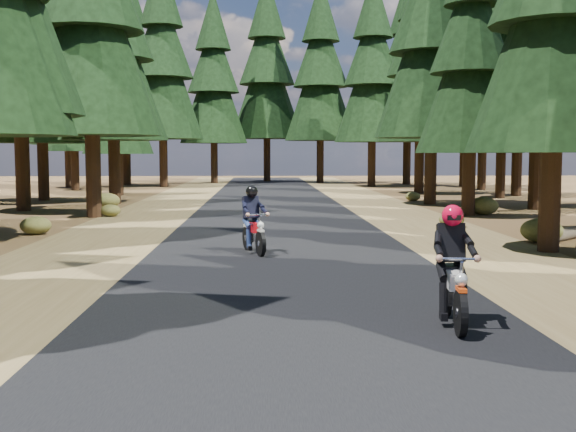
% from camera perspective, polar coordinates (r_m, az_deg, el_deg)
% --- Properties ---
extents(ground, '(120.00, 120.00, 0.00)m').
position_cam_1_polar(ground, '(11.82, 0.27, -5.95)').
color(ground, '#423017').
rests_on(ground, ground).
extents(road, '(6.00, 100.00, 0.01)m').
position_cam_1_polar(road, '(16.75, -0.45, -2.69)').
color(road, black).
rests_on(road, ground).
extents(shoulder_l, '(3.20, 100.00, 0.01)m').
position_cam_1_polar(shoulder_l, '(17.24, -15.93, -2.67)').
color(shoulder_l, brown).
rests_on(shoulder_l, ground).
extents(shoulder_r, '(3.20, 100.00, 0.01)m').
position_cam_1_polar(shoulder_r, '(17.50, 14.79, -2.53)').
color(shoulder_r, brown).
rests_on(shoulder_r, ground).
extents(pine_forest, '(34.59, 55.08, 16.32)m').
position_cam_1_polar(pine_forest, '(33.13, -1.35, 14.80)').
color(pine_forest, black).
rests_on(pine_forest, ground).
extents(understory_shrubs, '(15.45, 31.19, 0.65)m').
position_cam_1_polar(understory_shrubs, '(19.94, 3.72, -0.69)').
color(understory_shrubs, '#474C1E').
rests_on(understory_shrubs, ground).
extents(rider_lead, '(0.70, 1.80, 1.56)m').
position_cam_1_polar(rider_lead, '(9.61, 12.92, -5.43)').
color(rider_lead, silver).
rests_on(rider_lead, road).
extents(rider_follow, '(0.96, 1.77, 1.51)m').
position_cam_1_polar(rider_follow, '(16.13, -2.72, -1.19)').
color(rider_follow, '#A90B11').
rests_on(rider_follow, road).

